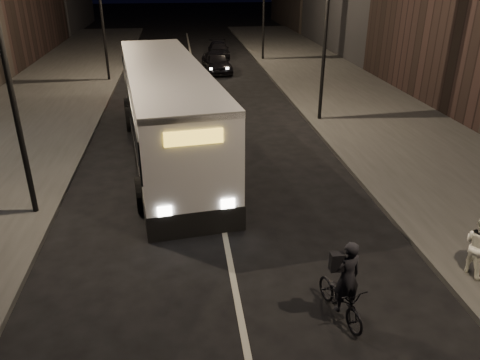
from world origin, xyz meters
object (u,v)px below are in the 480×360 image
object	(u,v)px
car_near	(217,62)
cyclist_on_bicycle	(342,292)
pedestrian_woman	(479,245)
car_mid	(149,53)
car_far	(219,50)
streetlight_right_mid	(322,5)
streetlight_left_near	(10,33)
city_bus	(167,107)

from	to	relation	value
car_near	cyclist_on_bicycle	bearing A→B (deg)	-96.37
cyclist_on_bicycle	pedestrian_woman	xyz separation A→B (m)	(3.64, 0.93, 0.28)
cyclist_on_bicycle	car_mid	size ratio (longest dim) A/B	0.51
pedestrian_woman	car_far	xyz separation A→B (m)	(-3.54, 30.53, -0.35)
streetlight_right_mid	car_near	world-z (taller)	streetlight_right_mid
pedestrian_woman	car_near	size ratio (longest dim) A/B	0.38
streetlight_left_near	streetlight_right_mid	bearing A→B (deg)	36.88
streetlight_right_mid	cyclist_on_bicycle	xyz separation A→B (m)	(-3.18, -13.58, -4.70)
city_bus	car_near	world-z (taller)	city_bus
cyclist_on_bicycle	car_mid	xyz separation A→B (m)	(-5.46, 30.40, -0.02)
streetlight_left_near	city_bus	bearing A→B (deg)	51.38
pedestrian_woman	car_near	distance (m)	25.11
cyclist_on_bicycle	car_mid	distance (m)	30.89
pedestrian_woman	car_mid	distance (m)	30.84
streetlight_left_near	car_near	bearing A→B (deg)	70.96
cyclist_on_bicycle	car_far	size ratio (longest dim) A/B	0.49
city_bus	car_far	distance (m)	21.61
pedestrian_woman	car_mid	bearing A→B (deg)	4.38
cyclist_on_bicycle	city_bus	bearing A→B (deg)	97.12
cyclist_on_bicycle	car_far	world-z (taller)	cyclist_on_bicycle
city_bus	cyclist_on_bicycle	distance (m)	10.99
car_far	pedestrian_woman	bearing A→B (deg)	-81.54
cyclist_on_bicycle	pedestrian_woman	size ratio (longest dim) A/B	1.27
streetlight_left_near	city_bus	distance (m)	6.89
car_near	car_mid	xyz separation A→B (m)	(-4.92, 4.71, -0.06)
streetlight_left_near	car_mid	size ratio (longest dim) A/B	2.07
city_bus	pedestrian_woman	bearing A→B (deg)	-58.87
streetlight_left_near	car_mid	bearing A→B (deg)	85.35
city_bus	car_mid	xyz separation A→B (m)	(-1.71, 20.15, -1.29)
city_bus	car_mid	distance (m)	20.26
streetlight_right_mid	city_bus	distance (m)	8.42
car_far	city_bus	bearing A→B (deg)	-98.45
pedestrian_woman	car_near	world-z (taller)	pedestrian_woman
streetlight_right_mid	streetlight_left_near	size ratio (longest dim) A/B	1.00
city_bus	cyclist_on_bicycle	size ratio (longest dim) A/B	6.70
city_bus	car_far	world-z (taller)	city_bus
streetlight_left_near	car_mid	distance (m)	25.35
pedestrian_woman	car_near	bearing A→B (deg)	-3.20
streetlight_right_mid	pedestrian_woman	bearing A→B (deg)	-87.90
car_near	car_mid	distance (m)	6.81
pedestrian_woman	cyclist_on_bicycle	bearing A→B (deg)	91.54
streetlight_right_mid	car_mid	distance (m)	19.49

